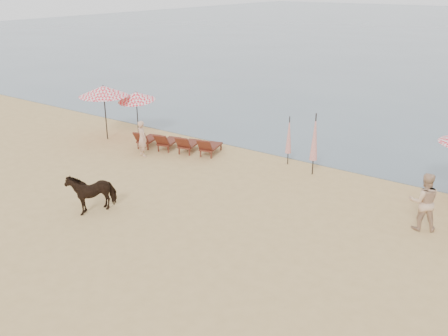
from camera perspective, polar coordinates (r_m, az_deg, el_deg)
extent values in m
plane|color=tan|center=(15.20, -11.12, -9.41)|extent=(120.00, 120.00, 0.00)
cube|color=#5F2816|center=(24.21, -8.57, 3.30)|extent=(0.95, 1.48, 0.08)
cube|color=#5F2816|center=(23.53, -9.46, 3.42)|extent=(0.72, 0.59, 0.60)
cube|color=#5F2816|center=(23.72, -6.30, 3.04)|extent=(0.95, 1.48, 0.08)
cube|color=#5F2816|center=(23.02, -7.15, 3.16)|extent=(0.72, 0.59, 0.60)
cube|color=#5F2816|center=(23.26, -3.94, 2.76)|extent=(0.95, 1.48, 0.08)
cube|color=#5F2816|center=(22.55, -4.74, 2.87)|extent=(0.72, 0.59, 0.60)
cube|color=#5F2816|center=(22.85, -1.50, 2.46)|extent=(0.95, 1.48, 0.08)
cube|color=#5F2816|center=(22.13, -2.23, 2.57)|extent=(0.72, 0.59, 0.60)
cylinder|color=black|center=(25.39, -13.39, 5.94)|extent=(0.06, 0.06, 2.50)
cone|color=red|center=(25.12, -13.61, 8.57)|extent=(2.39, 2.39, 0.51)
sphere|color=black|center=(25.08, -13.66, 9.07)|extent=(0.09, 0.09, 0.09)
cylinder|color=black|center=(25.63, -9.87, 5.88)|extent=(0.05, 0.05, 2.11)
cone|color=red|center=(25.39, -10.01, 8.07)|extent=(1.86, 1.90, 0.63)
sphere|color=black|center=(25.35, -10.04, 8.50)|extent=(0.08, 0.08, 0.08)
cylinder|color=black|center=(20.45, 10.27, 2.68)|extent=(0.06, 0.06, 2.58)
cone|color=red|center=(20.36, 10.33, 3.51)|extent=(0.31, 0.31, 1.93)
cylinder|color=black|center=(21.47, 7.40, 3.11)|extent=(0.05, 0.05, 2.14)
cone|color=red|center=(21.40, 7.43, 3.77)|extent=(0.26, 0.26, 1.61)
imported|color=black|center=(17.80, -14.86, -2.58)|extent=(1.24, 1.78, 1.38)
imported|color=tan|center=(22.70, -9.33, 3.34)|extent=(0.70, 0.57, 1.65)
imported|color=tan|center=(17.00, 21.87, -3.58)|extent=(1.16, 1.06, 1.92)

